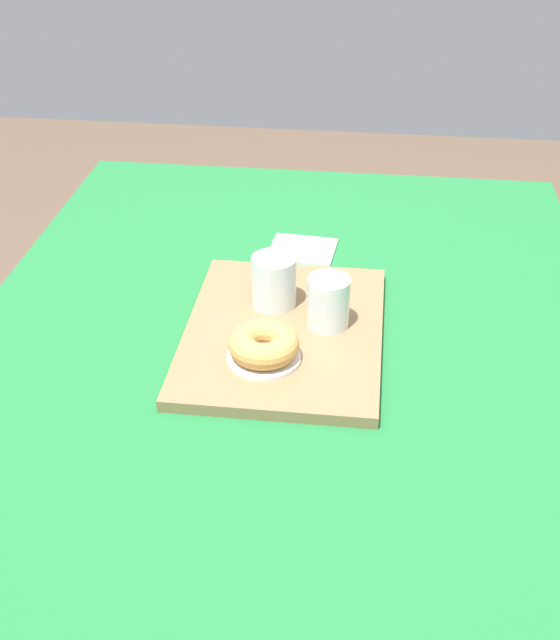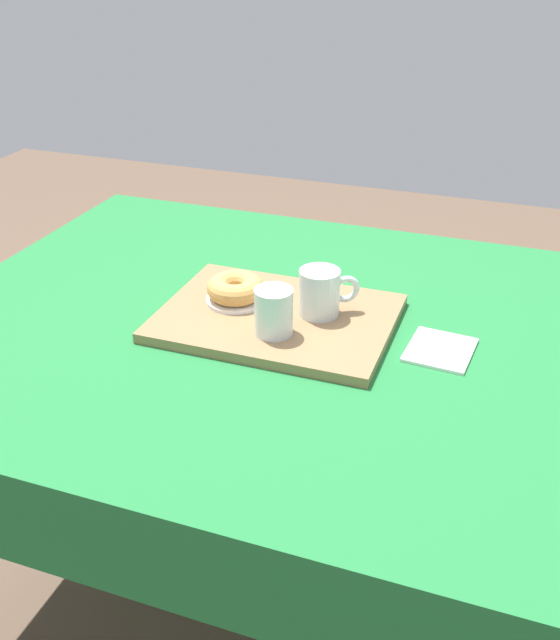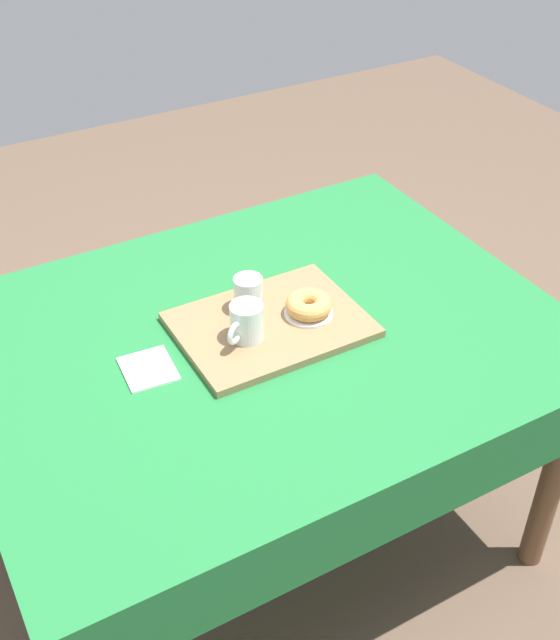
% 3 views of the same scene
% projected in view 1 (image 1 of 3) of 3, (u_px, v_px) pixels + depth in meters
% --- Properties ---
extents(ground_plane, '(6.00, 6.00, 0.00)m').
position_uv_depth(ground_plane, '(284.00, 616.00, 1.83)').
color(ground_plane, brown).
extents(dining_table, '(1.39, 1.08, 0.74)m').
position_uv_depth(dining_table, '(285.00, 371.00, 1.47)').
color(dining_table, '#1E6B33').
rests_on(dining_table, ground).
extents(serving_tray, '(0.44, 0.32, 0.02)m').
position_uv_depth(serving_tray, '(283.00, 333.00, 1.40)').
color(serving_tray, olive).
rests_on(serving_tray, dining_table).
extents(tea_mug_left, '(0.11, 0.09, 0.09)m').
position_uv_depth(tea_mug_left, '(273.00, 282.00, 1.44)').
color(tea_mug_left, silver).
rests_on(tea_mug_left, serving_tray).
extents(water_glass_near, '(0.07, 0.07, 0.09)m').
position_uv_depth(water_glass_near, '(328.00, 305.00, 1.39)').
color(water_glass_near, silver).
rests_on(water_glass_near, serving_tray).
extents(donut_plate_left, '(0.12, 0.12, 0.01)m').
position_uv_depth(donut_plate_left, '(264.00, 357.00, 1.32)').
color(donut_plate_left, white).
rests_on(donut_plate_left, serving_tray).
extents(sugar_donut_left, '(0.11, 0.11, 0.04)m').
position_uv_depth(sugar_donut_left, '(264.00, 344.00, 1.31)').
color(sugar_donut_left, tan).
rests_on(sugar_donut_left, donut_plate_left).
extents(paper_napkin, '(0.12, 0.14, 0.01)m').
position_uv_depth(paper_napkin, '(304.00, 250.00, 1.67)').
color(paper_napkin, white).
rests_on(paper_napkin, dining_table).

